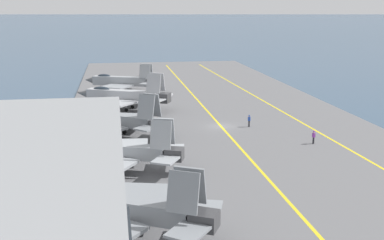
# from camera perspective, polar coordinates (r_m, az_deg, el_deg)

# --- Properties ---
(ground_plane) EXTENTS (2000.00, 2000.00, 0.00)m
(ground_plane) POSITION_cam_1_polar(r_m,az_deg,el_deg) (72.75, 3.44, -1.05)
(ground_plane) COLOR #334C66
(carrier_deck) EXTENTS (171.02, 47.03, 0.40)m
(carrier_deck) POSITION_cam_1_polar(r_m,az_deg,el_deg) (72.70, 3.44, -0.90)
(carrier_deck) COLOR slate
(carrier_deck) RESTS_ON ground
(deck_stripe_foul_line) EXTENTS (153.84, 5.77, 0.01)m
(deck_stripe_foul_line) POSITION_cam_1_polar(r_m,az_deg,el_deg) (76.45, 12.95, -0.35)
(deck_stripe_foul_line) COLOR yellow
(deck_stripe_foul_line) RESTS_ON carrier_deck
(deck_stripe_centerline) EXTENTS (153.92, 0.36, 0.01)m
(deck_stripe_centerline) POSITION_cam_1_polar(r_m,az_deg,el_deg) (72.65, 3.44, -0.74)
(deck_stripe_centerline) COLOR yellow
(deck_stripe_centerline) RESTS_ON carrier_deck
(parked_jet_nearest) EXTENTS (13.64, 16.30, 6.30)m
(parked_jet_nearest) POSITION_cam_1_polar(r_m,az_deg,el_deg) (38.22, -8.53, -10.26)
(parked_jet_nearest) COLOR gray
(parked_jet_nearest) RESTS_ON carrier_deck
(parked_jet_second) EXTENTS (13.53, 15.86, 6.03)m
(parked_jet_second) POSITION_cam_1_polar(r_m,az_deg,el_deg) (53.39, -8.94, -3.68)
(parked_jet_second) COLOR #9EA3A8
(parked_jet_second) RESTS_ON carrier_deck
(parked_jet_third) EXTENTS (13.75, 15.94, 6.32)m
(parked_jet_third) POSITION_cam_1_polar(r_m,az_deg,el_deg) (67.74, -9.13, 0.02)
(parked_jet_third) COLOR gray
(parked_jet_third) RESTS_ON carrier_deck
(parked_jet_fourth) EXTENTS (12.74, 17.17, 6.61)m
(parked_jet_fourth) POSITION_cam_1_polar(r_m,az_deg,el_deg) (84.35, -8.07, 2.89)
(parked_jet_fourth) COLOR #A8AAAF
(parked_jet_fourth) RESTS_ON carrier_deck
(parked_jet_fifth) EXTENTS (12.56, 15.74, 6.09)m
(parked_jet_fifth) POSITION_cam_1_polar(r_m,az_deg,el_deg) (101.08, -8.34, 4.59)
(parked_jet_fifth) COLOR #93999E
(parked_jet_fifth) RESTS_ON carrier_deck
(crew_purple_vest) EXTENTS (0.43, 0.35, 1.77)m
(crew_purple_vest) POSITION_cam_1_polar(r_m,az_deg,el_deg) (65.17, 14.22, -1.92)
(crew_purple_vest) COLOR #232328
(crew_purple_vest) RESTS_ON carrier_deck
(crew_blue_vest) EXTENTS (0.38, 0.45, 1.83)m
(crew_blue_vest) POSITION_cam_1_polar(r_m,az_deg,el_deg) (72.51, 6.79, -0.02)
(crew_blue_vest) COLOR #232328
(crew_blue_vest) RESTS_ON carrier_deck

